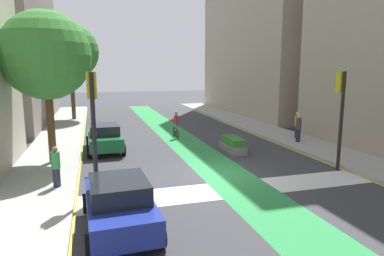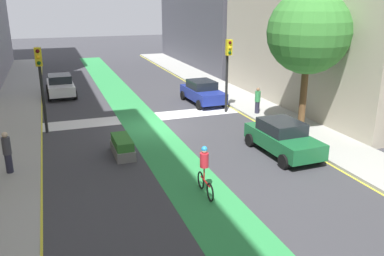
{
  "view_description": "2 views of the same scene",
  "coord_description": "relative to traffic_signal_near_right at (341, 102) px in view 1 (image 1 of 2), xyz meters",
  "views": [
    {
      "loc": [
        -5.2,
        -13.76,
        4.66
      ],
      "look_at": [
        0.33,
        5.04,
        1.27
      ],
      "focal_mm": 31.56,
      "sensor_mm": 36.0,
      "label": 1
    },
    {
      "loc": [
        5.2,
        21.11,
        6.92
      ],
      "look_at": [
        -0.55,
        5.05,
        1.41
      ],
      "focal_mm": 37.41,
      "sensor_mm": 36.0,
      "label": 2
    }
  ],
  "objects": [
    {
      "name": "ground_plane",
      "position": [
        -5.68,
        0.92,
        -3.21
      ],
      "size": [
        120.0,
        120.0,
        0.0
      ],
      "primitive_type": "plane",
      "color": "#38383D"
    },
    {
      "name": "bike_lane_paint",
      "position": [
        -5.29,
        0.92,
        -3.2
      ],
      "size": [
        2.4,
        60.0,
        0.01
      ],
      "primitive_type": "cube",
      "color": "#2D8C47",
      "rests_on": "ground_plane"
    },
    {
      "name": "crosswalk_band",
      "position": [
        -5.68,
        -1.08,
        -3.2
      ],
      "size": [
        12.0,
        1.8,
        0.01
      ],
      "primitive_type": "cube",
      "color": "silver",
      "rests_on": "ground_plane"
    },
    {
      "name": "sidewalk_left",
      "position": [
        -13.18,
        0.92,
        -3.13
      ],
      "size": [
        3.0,
        60.0,
        0.15
      ],
      "primitive_type": "cube",
      "color": "#9E9E99",
      "rests_on": "ground_plane"
    },
    {
      "name": "curb_stripe_left",
      "position": [
        -11.68,
        0.92,
        -3.2
      ],
      "size": [
        0.16,
        60.0,
        0.01
      ],
      "primitive_type": "cube",
      "color": "yellow",
      "rests_on": "ground_plane"
    },
    {
      "name": "sidewalk_right",
      "position": [
        1.82,
        0.92,
        -3.13
      ],
      "size": [
        3.0,
        60.0,
        0.15
      ],
      "primitive_type": "cube",
      "color": "#9E9E99",
      "rests_on": "ground_plane"
    },
    {
      "name": "curb_stripe_right",
      "position": [
        0.32,
        0.92,
        -3.2
      ],
      "size": [
        0.16,
        60.0,
        0.01
      ],
      "primitive_type": "cube",
      "color": "yellow",
      "rests_on": "ground_plane"
    },
    {
      "name": "traffic_signal_near_right",
      "position": [
        0.0,
        0.0,
        0.0
      ],
      "size": [
        0.35,
        0.52,
        4.6
      ],
      "color": "black",
      "rests_on": "ground_plane"
    },
    {
      "name": "traffic_signal_near_left",
      "position": [
        -10.9,
        -0.51,
        0.0
      ],
      "size": [
        0.35,
        0.52,
        4.6
      ],
      "color": "black",
      "rests_on": "ground_plane"
    },
    {
      "name": "car_green_left_far",
      "position": [
        -10.35,
        6.96,
        -2.41
      ],
      "size": [
        2.12,
        4.25,
        1.57
      ],
      "color": "#196033",
      "rests_on": "ground_plane"
    },
    {
      "name": "car_blue_left_near",
      "position": [
        -10.3,
        -3.24,
        -2.41
      ],
      "size": [
        2.17,
        4.27,
        1.57
      ],
      "color": "navy",
      "rests_on": "ground_plane"
    },
    {
      "name": "cyclist_in_lane",
      "position": [
        -5.46,
        9.49,
        -2.24
      ],
      "size": [
        0.32,
        1.73,
        1.86
      ],
      "color": "black",
      "rests_on": "ground_plane"
    },
    {
      "name": "pedestrian_sidewalk_right_a",
      "position": [
        1.48,
        5.34,
        -2.16
      ],
      "size": [
        0.34,
        0.34,
        1.74
      ],
      "color": "#262638",
      "rests_on": "sidewalk_right"
    },
    {
      "name": "pedestrian_sidewalk_left_a",
      "position": [
        -12.39,
        0.78,
        -2.25
      ],
      "size": [
        0.34,
        0.34,
        1.6
      ],
      "color": "#262638",
      "rests_on": "sidewalk_left"
    },
    {
      "name": "pedestrian_sidewalk_right_b",
      "position": [
        2.13,
        6.47,
        -2.16
      ],
      "size": [
        0.34,
        0.34,
        1.75
      ],
      "color": "#262638",
      "rests_on": "sidewalk_right"
    },
    {
      "name": "street_tree_near",
      "position": [
        -12.92,
        4.67,
        2.11
      ],
      "size": [
        4.19,
        4.19,
        7.29
      ],
      "color": "brown",
      "rests_on": "sidewalk_left"
    },
    {
      "name": "street_tree_far",
      "position": [
        -12.65,
        20.11,
        3.08
      ],
      "size": [
        5.04,
        5.04,
        8.67
      ],
      "color": "brown",
      "rests_on": "sidewalk_left"
    },
    {
      "name": "median_planter",
      "position": [
        -3.29,
        4.6,
        -2.8
      ],
      "size": [
        0.84,
        2.14,
        0.85
      ],
      "color": "slate",
      "rests_on": "ground_plane"
    }
  ]
}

